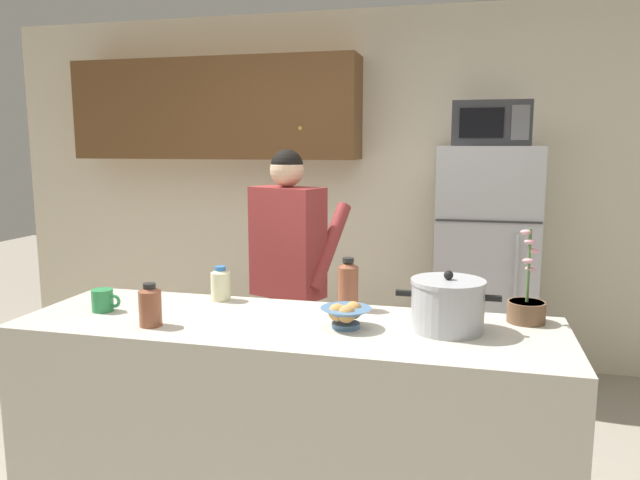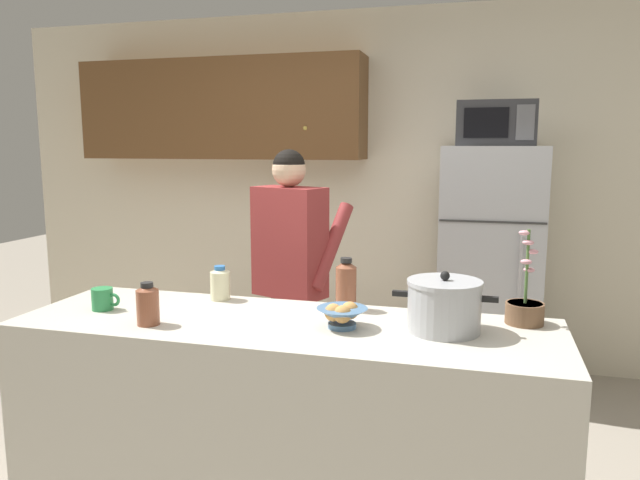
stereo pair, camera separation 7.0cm
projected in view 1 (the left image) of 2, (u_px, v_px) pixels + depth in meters
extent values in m
cube|color=beige|center=(376.00, 188.00, 4.56)|extent=(6.00, 0.12, 2.60)
cube|color=brown|center=(215.00, 109.00, 4.53)|extent=(2.21, 0.34, 0.74)
sphere|color=gold|center=(300.00, 128.00, 4.22)|extent=(0.03, 0.03, 0.03)
cube|color=beige|center=(288.00, 429.00, 2.48)|extent=(2.19, 0.68, 0.92)
cube|color=#B7BABF|center=(484.00, 268.00, 4.01)|extent=(0.64, 0.64, 1.62)
cube|color=#333333|center=(488.00, 221.00, 3.64)|extent=(0.63, 0.01, 0.01)
cylinder|color=#B2B2B7|center=(515.00, 294.00, 3.64)|extent=(0.02, 0.02, 0.73)
cube|color=#2D2D30|center=(491.00, 124.00, 3.84)|extent=(0.48, 0.36, 0.28)
cube|color=black|center=(482.00, 123.00, 3.68)|extent=(0.26, 0.01, 0.18)
cube|color=#59595B|center=(521.00, 123.00, 3.62)|extent=(0.11, 0.01, 0.21)
cylinder|color=black|center=(298.00, 364.00, 3.42)|extent=(0.11, 0.11, 0.78)
cylinder|color=black|center=(279.00, 359.00, 3.50)|extent=(0.11, 0.11, 0.78)
cube|color=#993333|center=(288.00, 242.00, 3.35)|extent=(0.45, 0.33, 0.62)
sphere|color=beige|center=(287.00, 170.00, 3.29)|extent=(0.19, 0.19, 0.19)
sphere|color=black|center=(287.00, 166.00, 3.29)|extent=(0.18, 0.18, 0.18)
cylinder|color=#993333|center=(330.00, 246.00, 3.34)|extent=(0.21, 0.37, 0.47)
cylinder|color=#993333|center=(273.00, 240.00, 3.57)|extent=(0.21, 0.37, 0.47)
cylinder|color=#ADAFB5|center=(447.00, 307.00, 2.29)|extent=(0.28, 0.28, 0.18)
cylinder|color=#ADAFB5|center=(448.00, 282.00, 2.28)|extent=(0.28, 0.28, 0.02)
sphere|color=black|center=(449.00, 275.00, 2.27)|extent=(0.04, 0.04, 0.04)
cube|color=black|center=(404.00, 293.00, 2.33)|extent=(0.06, 0.02, 0.02)
cube|color=black|center=(494.00, 298.00, 2.25)|extent=(0.06, 0.02, 0.02)
cylinder|color=#2D8C4C|center=(102.00, 300.00, 2.56)|extent=(0.09, 0.09, 0.10)
torus|color=#2D8C4C|center=(114.00, 301.00, 2.55)|extent=(0.06, 0.01, 0.06)
cylinder|color=#4C7299|center=(346.00, 325.00, 2.34)|extent=(0.11, 0.11, 0.02)
cone|color=#4C7299|center=(346.00, 315.00, 2.33)|extent=(0.20, 0.20, 0.06)
sphere|color=tan|center=(337.00, 312.00, 2.32)|extent=(0.07, 0.07, 0.07)
sphere|color=tan|center=(353.00, 310.00, 2.35)|extent=(0.07, 0.07, 0.07)
sphere|color=tan|center=(347.00, 314.00, 2.29)|extent=(0.07, 0.07, 0.07)
cylinder|color=brown|center=(348.00, 288.00, 2.59)|extent=(0.09, 0.09, 0.19)
cone|color=brown|center=(348.00, 264.00, 2.57)|extent=(0.09, 0.09, 0.03)
cylinder|color=#262626|center=(348.00, 260.00, 2.57)|extent=(0.05, 0.05, 0.02)
cylinder|color=beige|center=(221.00, 286.00, 2.74)|extent=(0.09, 0.09, 0.13)
cone|color=beige|center=(220.00, 270.00, 2.73)|extent=(0.09, 0.09, 0.02)
cylinder|color=#3372BF|center=(220.00, 268.00, 2.73)|extent=(0.05, 0.05, 0.02)
cylinder|color=brown|center=(150.00, 308.00, 2.35)|extent=(0.09, 0.09, 0.14)
cone|color=brown|center=(149.00, 288.00, 2.34)|extent=(0.09, 0.09, 0.02)
cylinder|color=#262626|center=(149.00, 286.00, 2.34)|extent=(0.05, 0.05, 0.02)
cylinder|color=brown|center=(526.00, 312.00, 2.40)|extent=(0.15, 0.15, 0.09)
cylinder|color=#38281E|center=(527.00, 303.00, 2.40)|extent=(0.14, 0.13, 0.01)
cylinder|color=#4C7238|center=(529.00, 266.00, 2.37)|extent=(0.01, 0.02, 0.29)
ellipsoid|color=pink|center=(531.00, 269.00, 2.38)|extent=(0.04, 0.03, 0.02)
ellipsoid|color=pink|center=(528.00, 261.00, 2.35)|extent=(0.04, 0.03, 0.02)
ellipsoid|color=pink|center=(534.00, 251.00, 2.37)|extent=(0.04, 0.03, 0.02)
ellipsoid|color=pink|center=(530.00, 242.00, 2.36)|extent=(0.04, 0.03, 0.02)
ellipsoid|color=pink|center=(526.00, 232.00, 2.36)|extent=(0.04, 0.03, 0.02)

